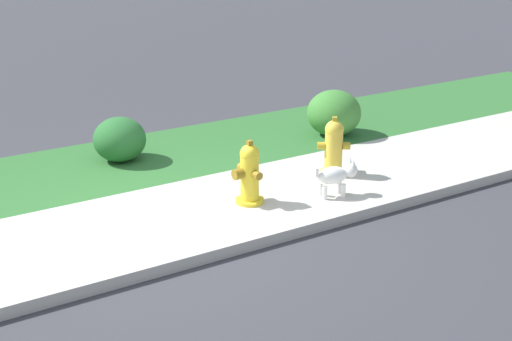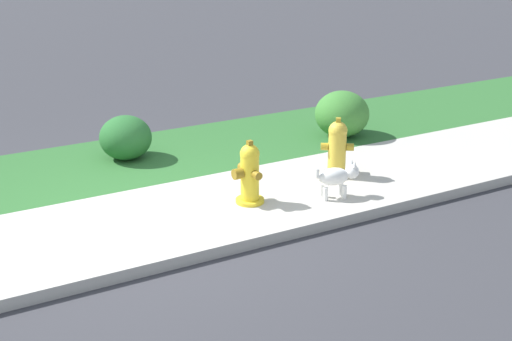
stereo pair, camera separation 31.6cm
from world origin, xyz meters
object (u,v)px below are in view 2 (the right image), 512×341
Objects in this scene: fire_hydrant_far_end at (337,149)px; shrub_bush_near_lamp at (342,114)px; fire_hydrant_by_grass_verge at (249,174)px; small_white_dog at (337,177)px; shrub_bush_far_verge at (126,138)px.

shrub_bush_near_lamp is (1.00, 1.30, -0.03)m from fire_hydrant_far_end.
shrub_bush_near_lamp is at bearing -59.90° from fire_hydrant_by_grass_verge.
small_white_dog is (0.94, -0.35, -0.09)m from fire_hydrant_by_grass_verge.
fire_hydrant_by_grass_verge is 0.95× the size of shrub_bush_near_lamp.
small_white_dog is 0.67× the size of shrub_bush_near_lamp.
fire_hydrant_far_end is 1.10× the size of shrub_bush_far_verge.
small_white_dog is at bearing -56.12° from shrub_bush_far_verge.
fire_hydrant_far_end is at bearing -42.73° from shrub_bush_far_verge.
fire_hydrant_by_grass_verge is 1.41× the size of small_white_dog.
shrub_bush_near_lamp is (2.32, 1.51, -0.02)m from fire_hydrant_by_grass_verge.
fire_hydrant_far_end is at bearing -127.59° from shrub_bush_near_lamp.
shrub_bush_far_verge reaches higher than small_white_dog.
fire_hydrant_by_grass_verge is at bearing 172.04° from small_white_dog.
fire_hydrant_by_grass_verge is 1.08× the size of shrub_bush_far_verge.
fire_hydrant_far_end reaches higher than fire_hydrant_by_grass_verge.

